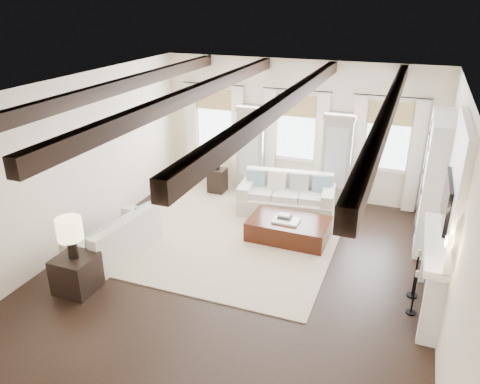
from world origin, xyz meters
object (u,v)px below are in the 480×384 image
at_px(ottoman, 289,229).
at_px(sofa_back, 287,198).
at_px(side_table_back, 217,180).
at_px(sofa_left, 117,240).
at_px(side_table_front, 77,274).

bearing_deg(ottoman, sofa_back, 108.71).
bearing_deg(side_table_back, ottoman, -36.68).
height_order(sofa_back, sofa_left, sofa_back).
bearing_deg(ottoman, sofa_left, -146.74).
bearing_deg(sofa_left, ottoman, 32.19).
bearing_deg(side_table_front, side_table_back, 83.86).
bearing_deg(sofa_left, side_table_front, -88.46).
height_order(sofa_left, ottoman, sofa_left).
bearing_deg(sofa_left, sofa_back, 50.41).
relative_size(sofa_left, ottoman, 1.24).
bearing_deg(side_table_back, side_table_front, -96.14).
height_order(sofa_left, side_table_back, sofa_left).
relative_size(sofa_back, ottoman, 1.39).
relative_size(sofa_back, side_table_back, 3.60).
bearing_deg(sofa_left, side_table_back, 81.29).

